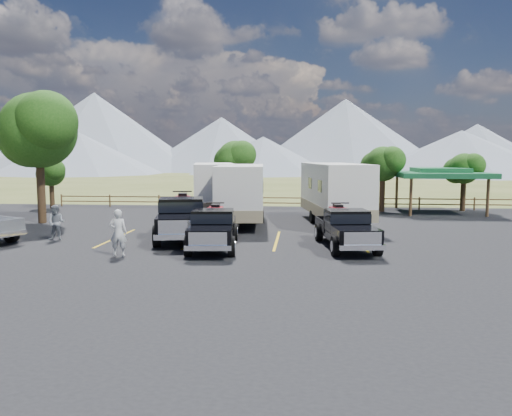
# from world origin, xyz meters

# --- Properties ---
(ground) EXTENTS (320.00, 320.00, 0.00)m
(ground) POSITION_xyz_m (0.00, 0.00, 0.00)
(ground) COLOR #495223
(ground) RESTS_ON ground
(asphalt_lot) EXTENTS (44.00, 34.00, 0.04)m
(asphalt_lot) POSITION_xyz_m (0.00, 3.00, 0.02)
(asphalt_lot) COLOR black
(asphalt_lot) RESTS_ON ground
(stall_lines) EXTENTS (12.12, 5.50, 0.01)m
(stall_lines) POSITION_xyz_m (0.00, 4.00, 0.04)
(stall_lines) COLOR gold
(stall_lines) RESTS_ON asphalt_lot
(tree_big_nw) EXTENTS (5.54, 5.18, 7.84)m
(tree_big_nw) POSITION_xyz_m (-12.55, 9.03, 5.60)
(tree_big_nw) COLOR #312413
(tree_big_nw) RESTS_ON ground
(tree_ne_a) EXTENTS (3.11, 2.92, 4.76)m
(tree_ne_a) POSITION_xyz_m (8.97, 17.01, 3.48)
(tree_ne_a) COLOR #312413
(tree_ne_a) RESTS_ON ground
(tree_ne_b) EXTENTS (2.77, 2.59, 4.27)m
(tree_ne_b) POSITION_xyz_m (14.98, 18.01, 3.13)
(tree_ne_b) COLOR #312413
(tree_ne_b) RESTS_ON ground
(tree_north) EXTENTS (3.46, 3.24, 5.25)m
(tree_north) POSITION_xyz_m (-2.03, 19.02, 3.83)
(tree_north) COLOR #312413
(tree_north) RESTS_ON ground
(tree_nw_small) EXTENTS (2.59, 2.43, 3.85)m
(tree_nw_small) POSITION_xyz_m (-16.02, 17.01, 2.78)
(tree_nw_small) COLOR #312413
(tree_nw_small) RESTS_ON ground
(rail_fence) EXTENTS (36.12, 0.12, 1.00)m
(rail_fence) POSITION_xyz_m (2.00, 18.50, 0.61)
(rail_fence) COLOR brown
(rail_fence) RESTS_ON ground
(pavilion) EXTENTS (6.20, 6.20, 3.22)m
(pavilion) POSITION_xyz_m (13.00, 17.00, 2.79)
(pavilion) COLOR brown
(pavilion) RESTS_ON ground
(mountain_range) EXTENTS (209.00, 71.00, 20.00)m
(mountain_range) POSITION_xyz_m (-7.63, 105.98, 7.87)
(mountain_range) COLOR slate
(mountain_range) RESTS_ON ground
(rig_left) EXTENTS (3.46, 7.05, 2.26)m
(rig_left) POSITION_xyz_m (-2.71, 4.25, 1.13)
(rig_left) COLOR black
(rig_left) RESTS_ON asphalt_lot
(rig_center) EXTENTS (2.48, 5.91, 1.92)m
(rig_center) POSITION_xyz_m (-0.71, 1.89, 0.97)
(rig_center) COLOR black
(rig_center) RESTS_ON asphalt_lot
(rig_right) EXTENTS (2.66, 5.92, 1.91)m
(rig_right) POSITION_xyz_m (5.12, 2.50, 0.96)
(rig_right) COLOR black
(rig_right) RESTS_ON asphalt_lot
(trailer_left) EXTENTS (4.18, 10.19, 3.53)m
(trailer_left) POSITION_xyz_m (-2.72, 13.55, 1.89)
(trailer_left) COLOR white
(trailer_left) RESTS_ON asphalt_lot
(trailer_center) EXTENTS (3.24, 10.12, 3.50)m
(trailer_center) POSITION_xyz_m (-0.41, 9.64, 1.87)
(trailer_center) COLOR white
(trailer_center) RESTS_ON asphalt_lot
(trailer_right) EXTENTS (4.04, 10.40, 3.59)m
(trailer_right) POSITION_xyz_m (5.14, 10.16, 1.92)
(trailer_right) COLOR white
(trailer_right) RESTS_ON asphalt_lot
(person_a) EXTENTS (0.76, 0.56, 1.92)m
(person_a) POSITION_xyz_m (-4.25, -0.27, 1.00)
(person_a) COLOR silver
(person_a) RESTS_ON asphalt_lot
(person_b) EXTENTS (0.88, 0.72, 1.70)m
(person_b) POSITION_xyz_m (-8.61, 3.13, 0.89)
(person_b) COLOR slate
(person_b) RESTS_ON asphalt_lot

